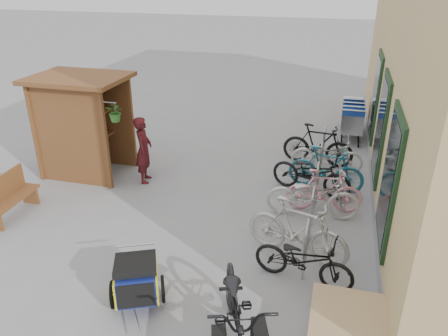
% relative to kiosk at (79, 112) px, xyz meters
% --- Properties ---
extents(ground, '(80.00, 80.00, 0.00)m').
position_rel_kiosk_xyz_m(ground, '(3.28, -2.47, -1.55)').
color(ground, gray).
extents(kiosk, '(2.49, 1.65, 2.40)m').
position_rel_kiosk_xyz_m(kiosk, '(0.00, 0.00, 0.00)').
color(kiosk, brown).
rests_on(kiosk, ground).
extents(bike_rack, '(0.05, 5.35, 0.86)m').
position_rel_kiosk_xyz_m(bike_rack, '(5.58, -0.07, -1.04)').
color(bike_rack, '#A5A8AD').
rests_on(bike_rack, ground).
extents(pallet_stack, '(1.00, 1.20, 0.40)m').
position_rel_kiosk_xyz_m(pallet_stack, '(6.28, -3.87, -1.34)').
color(pallet_stack, tan).
rests_on(pallet_stack, ground).
extents(bench, '(0.47, 1.38, 0.86)m').
position_rel_kiosk_xyz_m(bench, '(-0.39, -2.26, -1.11)').
color(bench, brown).
rests_on(bench, ground).
extents(shopping_carts, '(0.62, 2.10, 1.12)m').
position_rel_kiosk_xyz_m(shopping_carts, '(6.28, 4.38, -0.90)').
color(shopping_carts, silver).
rests_on(shopping_carts, ground).
extents(child_trailer, '(0.91, 1.36, 0.80)m').
position_rel_kiosk_xyz_m(child_trailer, '(3.23, -3.92, -1.11)').
color(child_trailer, navy).
rests_on(child_trailer, ground).
extents(cargo_bike, '(1.48, 2.39, 1.19)m').
position_rel_kiosk_xyz_m(cargo_bike, '(4.89, -4.43, -0.97)').
color(cargo_bike, black).
rests_on(cargo_bike, ground).
extents(person_kiosk, '(0.51, 0.65, 1.58)m').
position_rel_kiosk_xyz_m(person_kiosk, '(1.60, -0.06, -0.76)').
color(person_kiosk, maroon).
rests_on(person_kiosk, ground).
extents(bike_0, '(1.70, 0.86, 0.85)m').
position_rel_kiosk_xyz_m(bike_0, '(5.58, -2.78, -1.13)').
color(bike_0, black).
rests_on(bike_0, ground).
extents(bike_1, '(1.93, 1.02, 1.11)m').
position_rel_kiosk_xyz_m(bike_1, '(5.40, -2.15, -1.00)').
color(bike_1, '#B5B5B1').
rests_on(bike_1, ground).
extents(bike_2, '(1.89, 0.78, 0.97)m').
position_rel_kiosk_xyz_m(bike_2, '(5.54, -0.70, -1.07)').
color(bike_2, '#B5B5B1').
rests_on(bike_2, ground).
extents(bike_3, '(1.60, 0.61, 0.94)m').
position_rel_kiosk_xyz_m(bike_3, '(5.76, -0.40, -1.08)').
color(bike_3, pink).
rests_on(bike_3, ground).
extents(bike_4, '(1.95, 1.15, 0.97)m').
position_rel_kiosk_xyz_m(bike_4, '(5.43, 0.35, -1.07)').
color(bike_4, black).
rests_on(bike_4, ground).
extents(bike_5, '(1.76, 0.73, 1.02)m').
position_rel_kiosk_xyz_m(bike_5, '(5.73, 0.60, -1.04)').
color(bike_5, '#206C83').
rests_on(bike_5, ground).
extents(bike_6, '(1.76, 0.67, 0.91)m').
position_rel_kiosk_xyz_m(bike_6, '(5.71, 1.58, -1.10)').
color(bike_6, '#B5B5B1').
rests_on(bike_6, ground).
extents(bike_7, '(1.83, 0.70, 1.07)m').
position_rel_kiosk_xyz_m(bike_7, '(5.45, 1.96, -1.02)').
color(bike_7, black).
rests_on(bike_7, ground).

